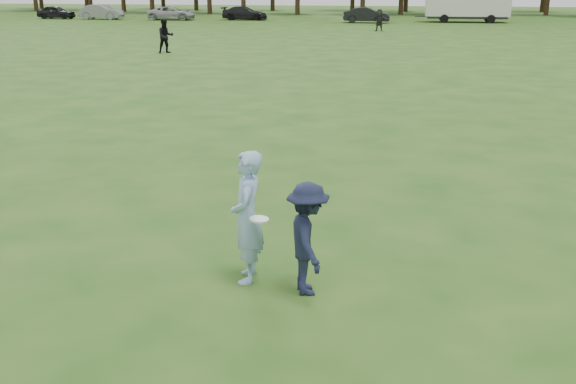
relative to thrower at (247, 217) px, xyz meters
name	(u,v)px	position (x,y,z in m)	size (l,w,h in m)	color
ground	(217,273)	(-0.51, 0.13, -0.97)	(200.00, 200.00, 0.00)	#214C15
thrower	(247,217)	(0.00, 0.00, 0.00)	(0.71, 0.46, 1.94)	#93B7E3
defender	(308,239)	(0.91, -0.27, -0.17)	(1.04, 0.60, 1.61)	#181E36
player_far_a	(166,36)	(-11.31, 29.60, 0.00)	(0.95, 0.74, 1.95)	black
player_far_d	(379,20)	(0.51, 48.58, -0.09)	(1.64, 0.52, 1.77)	#272727
car_a	(56,12)	(-34.05, 60.55, -0.29)	(1.62, 4.02, 1.37)	black
car_b	(101,12)	(-28.86, 60.41, -0.21)	(1.61, 4.62, 1.52)	gray
car_c	(172,13)	(-21.17, 60.45, -0.29)	(2.27, 4.92, 1.37)	#A9A9AE
car_d	(245,13)	(-13.69, 61.54, -0.29)	(1.90, 4.69, 1.36)	black
car_f	(367,15)	(-0.99, 58.93, -0.24)	(1.56, 4.46, 1.47)	black
disc_in_play	(259,219)	(0.23, -0.24, 0.07)	(0.32, 0.32, 0.05)	white
cargo_trailer	(467,4)	(8.68, 61.29, 0.80)	(9.00, 2.75, 3.20)	silver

